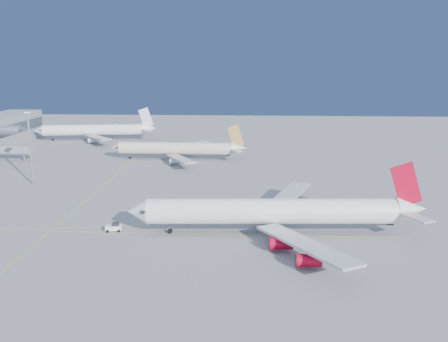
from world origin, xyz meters
TOP-DOWN VIEW (x-y plane):
  - ground at (0.00, 0.00)m, footprint 500.00×500.00m
  - jet_bridge at (-93.11, 72.00)m, footprint 23.60×3.60m
  - taxiway_lines at (-14.71, 6.34)m, footprint 118.86×140.00m
  - airliner_virgin at (17.68, -12.40)m, footprint 74.72×67.03m
  - airliner_etihad at (-20.67, 79.11)m, footprint 59.45×55.08m
  - airliner_third at (-72.43, 129.42)m, footprint 64.39×58.84m
  - pushback_tug at (-23.78, -13.09)m, footprint 4.29×2.96m
  - light_mast at (-64.65, 32.24)m, footprint 2.24×2.24m

SIDE VIEW (x-z plane):
  - ground at x=0.00m, z-range 0.00..0.00m
  - taxiway_lines at x=-14.71m, z-range 0.00..0.02m
  - pushback_tug at x=-23.78m, z-range -0.08..2.19m
  - airliner_etihad at x=-20.67m, z-range -3.04..12.51m
  - jet_bridge at x=-93.11m, z-range 1.72..8.62m
  - airliner_third at x=-72.43m, z-range -3.41..13.88m
  - airliner_virgin at x=17.68m, z-range -3.66..14.77m
  - light_mast at x=-64.65m, z-range 2.34..28.22m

